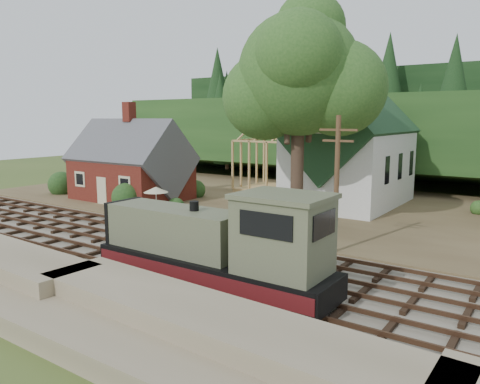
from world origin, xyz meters
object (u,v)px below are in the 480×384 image
Objects in this scene: car_green at (108,196)px; patio_set at (156,191)px; locomotive at (219,248)px; car_blue at (134,201)px.

patio_set is at bearing -86.84° from car_green.
locomotive is 17.28m from patio_set.
patio_set is at bearing 143.99° from locomotive.
car_green is (-4.27, 0.82, -0.10)m from car_blue.
patio_set is (3.34, -0.70, 1.22)m from car_blue.
car_blue is 1.69× the size of patio_set.
car_blue is at bearing 168.16° from patio_set.
car_green is at bearing 137.64° from car_blue.
car_blue is 3.62m from patio_set.
locomotive is 24.58m from car_green.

